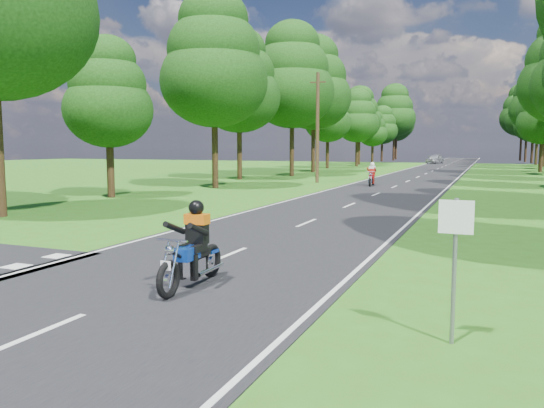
% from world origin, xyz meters
% --- Properties ---
extents(ground, '(160.00, 160.00, 0.00)m').
position_xyz_m(ground, '(0.00, 0.00, 0.00)').
color(ground, '#2E5E15').
rests_on(ground, ground).
extents(main_road, '(7.00, 140.00, 0.02)m').
position_xyz_m(main_road, '(0.00, 50.00, 0.01)').
color(main_road, black).
rests_on(main_road, ground).
extents(road_markings, '(7.40, 140.00, 0.01)m').
position_xyz_m(road_markings, '(-0.14, 48.13, 0.02)').
color(road_markings, silver).
rests_on(road_markings, main_road).
extents(treeline, '(40.00, 115.35, 14.78)m').
position_xyz_m(treeline, '(1.43, 60.06, 8.25)').
color(treeline, black).
rests_on(treeline, ground).
extents(telegraph_pole, '(1.20, 0.26, 8.00)m').
position_xyz_m(telegraph_pole, '(-6.00, 28.00, 4.07)').
color(telegraph_pole, '#382616').
rests_on(telegraph_pole, ground).
extents(road_sign, '(0.45, 0.07, 2.00)m').
position_xyz_m(road_sign, '(5.50, -2.01, 1.34)').
color(road_sign, slate).
rests_on(road_sign, ground).
extents(rider_near_blue, '(0.72, 2.00, 1.65)m').
position_xyz_m(rider_near_blue, '(0.72, -0.88, 0.85)').
color(rider_near_blue, '#0D3394').
rests_on(rider_near_blue, main_road).
extents(rider_far_red, '(0.78, 1.96, 1.60)m').
position_xyz_m(rider_far_red, '(-1.57, 26.22, 0.82)').
color(rider_far_red, '#A80C11').
rests_on(rider_far_red, main_road).
extents(distant_car, '(2.75, 4.58, 1.46)m').
position_xyz_m(distant_car, '(-2.31, 76.55, 0.75)').
color(distant_car, '#AAADB1').
rests_on(distant_car, main_road).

